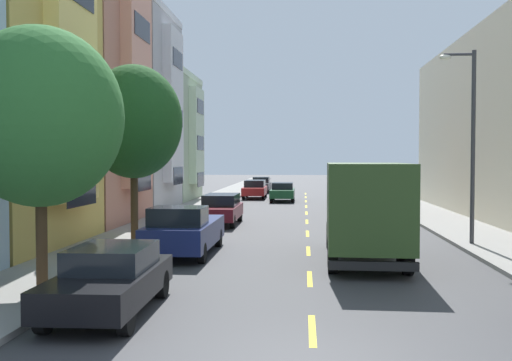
{
  "coord_description": "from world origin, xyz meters",
  "views": [
    {
      "loc": [
        -0.17,
        -9.61,
        3.32
      ],
      "look_at": [
        -2.36,
        18.05,
        2.3
      ],
      "focal_mm": 42.43,
      "sensor_mm": 36.0,
      "label": 1
    }
  ],
  "objects_px": {
    "parked_wagon_red": "(255,189)",
    "parked_hatchback_silver": "(363,191)",
    "parked_sedan_black": "(110,279)",
    "parked_hatchback_charcoal": "(261,185)",
    "street_tree_second": "(134,122)",
    "street_tree_nearest": "(40,117)",
    "parked_pickup_navy": "(184,231)",
    "street_lamp": "(469,133)",
    "parked_wagon_burgundy": "(221,208)",
    "moving_forest_sedan": "(283,192)",
    "delivery_box_truck": "(365,205)",
    "parked_wagon_orange": "(381,202)"
  },
  "relations": [
    {
      "from": "parked_sedan_black",
      "to": "street_tree_second",
      "type": "bearing_deg",
      "value": 102.8
    },
    {
      "from": "street_lamp",
      "to": "street_tree_nearest",
      "type": "bearing_deg",
      "value": -143.46
    },
    {
      "from": "delivery_box_truck",
      "to": "moving_forest_sedan",
      "type": "distance_m",
      "value": 27.14
    },
    {
      "from": "street_lamp",
      "to": "parked_wagon_burgundy",
      "type": "height_order",
      "value": "street_lamp"
    },
    {
      "from": "street_lamp",
      "to": "parked_wagon_red",
      "type": "bearing_deg",
      "value": 110.85
    },
    {
      "from": "street_tree_second",
      "to": "parked_wagon_red",
      "type": "distance_m",
      "value": 28.26
    },
    {
      "from": "street_tree_nearest",
      "to": "moving_forest_sedan",
      "type": "height_order",
      "value": "street_tree_nearest"
    },
    {
      "from": "street_tree_second",
      "to": "parked_hatchback_silver",
      "type": "relative_size",
      "value": 1.64
    },
    {
      "from": "delivery_box_truck",
      "to": "parked_sedan_black",
      "type": "bearing_deg",
      "value": -130.63
    },
    {
      "from": "street_tree_nearest",
      "to": "moving_forest_sedan",
      "type": "relative_size",
      "value": 1.4
    },
    {
      "from": "delivery_box_truck",
      "to": "parked_wagon_red",
      "type": "height_order",
      "value": "delivery_box_truck"
    },
    {
      "from": "street_tree_second",
      "to": "delivery_box_truck",
      "type": "height_order",
      "value": "street_tree_second"
    },
    {
      "from": "parked_wagon_red",
      "to": "parked_sedan_black",
      "type": "relative_size",
      "value": 1.04
    },
    {
      "from": "street_tree_nearest",
      "to": "street_tree_second",
      "type": "bearing_deg",
      "value": 90.0
    },
    {
      "from": "parked_wagon_red",
      "to": "parked_hatchback_silver",
      "type": "xyz_separation_m",
      "value": [
        8.61,
        -2.53,
        -0.05
      ]
    },
    {
      "from": "delivery_box_truck",
      "to": "parked_sedan_black",
      "type": "height_order",
      "value": "delivery_box_truck"
    },
    {
      "from": "parked_hatchback_silver",
      "to": "street_lamp",
      "type": "bearing_deg",
      "value": -86.32
    },
    {
      "from": "parked_wagon_burgundy",
      "to": "parked_pickup_navy",
      "type": "height_order",
      "value": "parked_pickup_navy"
    },
    {
      "from": "street_lamp",
      "to": "delivery_box_truck",
      "type": "height_order",
      "value": "street_lamp"
    },
    {
      "from": "street_tree_nearest",
      "to": "street_tree_second",
      "type": "xyz_separation_m",
      "value": [
        -0.0,
        7.92,
        0.36
      ]
    },
    {
      "from": "parked_wagon_red",
      "to": "parked_hatchback_charcoal",
      "type": "distance_m",
      "value": 8.33
    },
    {
      "from": "parked_hatchback_charcoal",
      "to": "parked_hatchback_silver",
      "type": "relative_size",
      "value": 1.0
    },
    {
      "from": "delivery_box_truck",
      "to": "parked_wagon_burgundy",
      "type": "relative_size",
      "value": 1.54
    },
    {
      "from": "street_tree_second",
      "to": "moving_forest_sedan",
      "type": "distance_m",
      "value": 25.45
    },
    {
      "from": "street_lamp",
      "to": "parked_hatchback_silver",
      "type": "xyz_separation_m",
      "value": [
        -1.55,
        24.14,
        -3.52
      ]
    },
    {
      "from": "parked_sedan_black",
      "to": "parked_hatchback_charcoal",
      "type": "height_order",
      "value": "parked_hatchback_charcoal"
    },
    {
      "from": "street_lamp",
      "to": "parked_sedan_black",
      "type": "xyz_separation_m",
      "value": [
        -10.25,
        -10.49,
        -3.53
      ]
    },
    {
      "from": "parked_wagon_orange",
      "to": "parked_hatchback_silver",
      "type": "bearing_deg",
      "value": 89.5
    },
    {
      "from": "street_tree_second",
      "to": "parked_pickup_navy",
      "type": "relative_size",
      "value": 1.25
    },
    {
      "from": "parked_sedan_black",
      "to": "parked_hatchback_silver",
      "type": "relative_size",
      "value": 1.12
    },
    {
      "from": "street_tree_second",
      "to": "parked_wagon_orange",
      "type": "xyz_separation_m",
      "value": [
        10.7,
        13.46,
        -3.85
      ]
    },
    {
      "from": "street_lamp",
      "to": "parked_wagon_burgundy",
      "type": "bearing_deg",
      "value": 145.8
    },
    {
      "from": "parked_hatchback_charcoal",
      "to": "parked_wagon_red",
      "type": "bearing_deg",
      "value": -89.51
    },
    {
      "from": "street_tree_second",
      "to": "delivery_box_truck",
      "type": "bearing_deg",
      "value": -14.74
    },
    {
      "from": "street_lamp",
      "to": "parked_wagon_burgundy",
      "type": "relative_size",
      "value": 1.53
    },
    {
      "from": "street_tree_second",
      "to": "parked_hatchback_silver",
      "type": "height_order",
      "value": "street_tree_second"
    },
    {
      "from": "parked_hatchback_charcoal",
      "to": "moving_forest_sedan",
      "type": "bearing_deg",
      "value": -77.86
    },
    {
      "from": "street_tree_nearest",
      "to": "parked_hatchback_silver",
      "type": "bearing_deg",
      "value": 72.03
    },
    {
      "from": "parked_wagon_burgundy",
      "to": "parked_hatchback_silver",
      "type": "bearing_deg",
      "value": 63.04
    },
    {
      "from": "street_tree_second",
      "to": "parked_sedan_black",
      "type": "bearing_deg",
      "value": -77.2
    },
    {
      "from": "street_tree_nearest",
      "to": "parked_hatchback_silver",
      "type": "distance_m",
      "value": 35.18
    },
    {
      "from": "street_lamp",
      "to": "moving_forest_sedan",
      "type": "distance_m",
      "value": 24.98
    },
    {
      "from": "parked_wagon_red",
      "to": "parked_hatchback_charcoal",
      "type": "height_order",
      "value": "same"
    },
    {
      "from": "parked_wagon_red",
      "to": "moving_forest_sedan",
      "type": "height_order",
      "value": "parked_wagon_red"
    },
    {
      "from": "street_tree_nearest",
      "to": "parked_pickup_navy",
      "type": "xyz_separation_m",
      "value": [
        2.14,
        6.51,
        -3.47
      ]
    },
    {
      "from": "street_tree_nearest",
      "to": "street_tree_second",
      "type": "distance_m",
      "value": 7.93
    },
    {
      "from": "parked_hatchback_charcoal",
      "to": "moving_forest_sedan",
      "type": "distance_m",
      "value": 11.78
    },
    {
      "from": "street_tree_nearest",
      "to": "street_lamp",
      "type": "relative_size",
      "value": 0.88
    },
    {
      "from": "street_tree_nearest",
      "to": "parked_wagon_burgundy",
      "type": "bearing_deg",
      "value": 82.68
    },
    {
      "from": "parked_wagon_burgundy",
      "to": "parked_sedan_black",
      "type": "xyz_separation_m",
      "value": [
        0.03,
        -17.48,
        -0.05
      ]
    }
  ]
}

